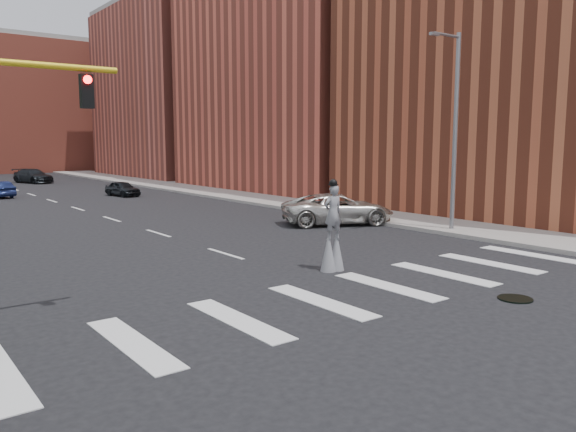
{
  "coord_description": "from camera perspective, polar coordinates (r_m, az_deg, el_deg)",
  "views": [
    {
      "loc": [
        -10.65,
        -9.92,
        4.18
      ],
      "look_at": [
        0.68,
        5.0,
        1.7
      ],
      "focal_mm": 35.0,
      "sensor_mm": 36.0,
      "label": 1
    }
  ],
  "objects": [
    {
      "name": "building_far",
      "position": [
        72.01,
        -10.37,
        12.06
      ],
      "size": [
        16.0,
        22.0,
        20.0
      ],
      "primitive_type": "cube",
      "color": "#AC4E3F",
      "rests_on": "ground"
    },
    {
      "name": "building_backdrop",
      "position": [
        89.61,
        -26.89,
        9.82
      ],
      "size": [
        26.0,
        14.0,
        18.0
      ],
      "primitive_type": "cube",
      "color": "#B94E3A",
      "rests_on": "ground"
    },
    {
      "name": "streetlight",
      "position": [
        26.8,
        16.52,
        8.77
      ],
      "size": [
        2.05,
        0.2,
        9.0
      ],
      "color": "slate",
      "rests_on": "ground"
    },
    {
      "name": "suv_crossing",
      "position": [
        28.73,
        5.09,
        0.72
      ],
      "size": [
        6.22,
        4.74,
        1.57
      ],
      "primitive_type": "imported",
      "rotation": [
        0.0,
        0.0,
        1.14
      ],
      "color": "beige",
      "rests_on": "ground"
    },
    {
      "name": "building_near",
      "position": [
        37.86,
        24.78,
        17.25
      ],
      "size": [
        16.0,
        20.0,
        22.0
      ],
      "primitive_type": "cube",
      "color": "brown",
      "rests_on": "ground"
    },
    {
      "name": "ground_plane",
      "position": [
        15.14,
        9.54,
        -8.59
      ],
      "size": [
        160.0,
        160.0,
        0.0
      ],
      "primitive_type": "plane",
      "color": "black",
      "rests_on": "ground"
    },
    {
      "name": "car_far",
      "position": [
        63.06,
        -24.48,
        3.72
      ],
      "size": [
        3.48,
        5.37,
        1.45
      ],
      "primitive_type": "imported",
      "rotation": [
        0.0,
        0.0,
        0.32
      ],
      "color": "black",
      "rests_on": "ground"
    },
    {
      "name": "building_mid",
      "position": [
        52.16,
        2.12,
        16.16
      ],
      "size": [
        16.0,
        22.0,
        24.0
      ],
      "primitive_type": "cube",
      "color": "#B94E3A",
      "rests_on": "ground"
    },
    {
      "name": "sidewalk_right",
      "position": [
        42.09,
        -3.67,
        1.95
      ],
      "size": [
        5.0,
        90.0,
        0.18
      ],
      "primitive_type": "cube",
      "color": "gray",
      "rests_on": "ground"
    },
    {
      "name": "car_near",
      "position": [
        45.34,
        -16.46,
        2.69
      ],
      "size": [
        1.96,
        3.64,
        1.18
      ],
      "primitive_type": "imported",
      "rotation": [
        0.0,
        0.0,
        0.17
      ],
      "color": "black",
      "rests_on": "ground"
    },
    {
      "name": "stilt_performer",
      "position": [
        18.26,
        4.56,
        -1.89
      ],
      "size": [
        0.84,
        0.55,
        3.0
      ],
      "rotation": [
        0.0,
        0.0,
        3.04
      ],
      "color": "#382316",
      "rests_on": "ground"
    },
    {
      "name": "manhole",
      "position": [
        16.32,
        22.09,
        -7.79
      ],
      "size": [
        0.9,
        0.9,
        0.04
      ],
      "primitive_type": "cylinder",
      "color": "black",
      "rests_on": "ground"
    }
  ]
}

